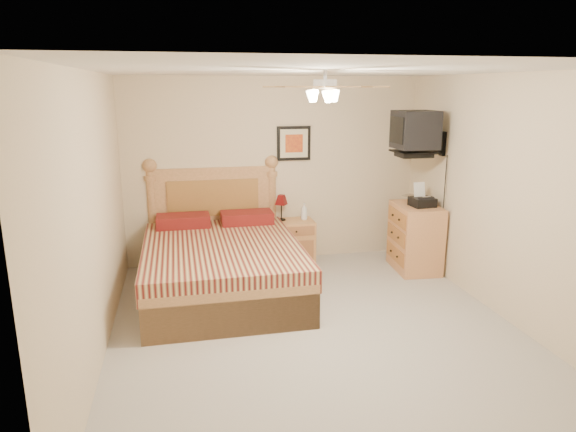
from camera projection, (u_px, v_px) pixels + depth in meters
name	position (u px, v px, depth m)	size (l,w,h in m)	color
floor	(315.00, 329.00, 5.14)	(4.50, 4.50, 0.00)	#A49E94
ceiling	(319.00, 70.00, 4.53)	(4.00, 4.50, 0.04)	white
wall_back	(274.00, 171.00, 6.97)	(4.00, 0.04, 2.50)	beige
wall_front	(428.00, 303.00, 2.70)	(4.00, 0.04, 2.50)	beige
wall_left	(94.00, 219.00, 4.44)	(0.04, 4.50, 2.50)	beige
wall_right	(506.00, 199.00, 5.24)	(0.04, 4.50, 2.50)	beige
bed	(221.00, 233.00, 5.86)	(1.73, 2.27, 1.47)	#9D7245
nightstand	(293.00, 242.00, 7.02)	(0.55, 0.42, 0.60)	#C17C46
table_lamp	(281.00, 208.00, 6.93)	(0.19, 0.19, 0.35)	#5C0A0A
lotion_bottle	(304.00, 211.00, 6.97)	(0.09, 0.09, 0.23)	white
framed_picture	(294.00, 143.00, 6.92)	(0.46, 0.04, 0.46)	black
dresser	(415.00, 238.00, 6.74)	(0.51, 0.74, 0.88)	#B87B4F
fax_machine	(423.00, 195.00, 6.53)	(0.28, 0.30, 0.30)	black
magazine_lower	(408.00, 199.00, 6.91)	(0.22, 0.29, 0.03)	beige
magazine_upper	(410.00, 197.00, 6.92)	(0.19, 0.26, 0.02)	gray
wall_tv	(426.00, 133.00, 6.32)	(0.56, 0.46, 0.58)	black
ceiling_fan	(325.00, 87.00, 4.38)	(1.14, 1.14, 0.28)	silver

